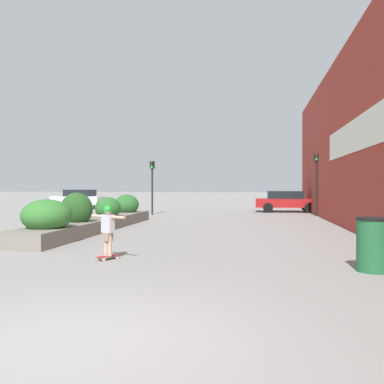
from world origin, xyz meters
TOP-DOWN VIEW (x-y plane):
  - ground_plane at (0.00, 0.00)m, footprint 300.00×300.00m
  - building_wall_right at (5.85, 12.83)m, footprint 0.67×34.41m
  - planter_box at (-4.36, 11.36)m, footprint 1.51×11.42m
  - skateboard at (-1.50, 5.10)m, footprint 0.45×0.60m
  - skateboarder at (-1.50, 5.10)m, footprint 1.01×0.60m
  - trash_bin at (4.26, 4.52)m, footprint 0.67×0.67m
  - car_leftmost at (-12.20, 28.21)m, footprint 3.92×2.02m
  - car_center_left at (4.05, 25.51)m, footprint 4.35×2.07m
  - traffic_light_left at (-4.40, 21.25)m, footprint 0.28×0.30m
  - traffic_light_right at (5.47, 21.56)m, footprint 0.28×0.30m

SIDE VIEW (x-z plane):
  - ground_plane at x=0.00m, z-range 0.00..0.00m
  - skateboard at x=-1.50m, z-range 0.02..0.11m
  - planter_box at x=-4.36m, z-range -0.24..1.27m
  - trash_bin at x=4.26m, z-range 0.00..1.09m
  - car_center_left at x=4.05m, z-range 0.05..1.49m
  - car_leftmost at x=-12.20m, z-range 0.03..1.54m
  - skateboarder at x=-1.50m, z-range 0.22..1.41m
  - traffic_light_left at x=-4.40m, z-range 0.61..3.93m
  - traffic_light_right at x=5.47m, z-range 0.65..4.36m
  - building_wall_right at x=5.85m, z-range 0.00..7.62m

